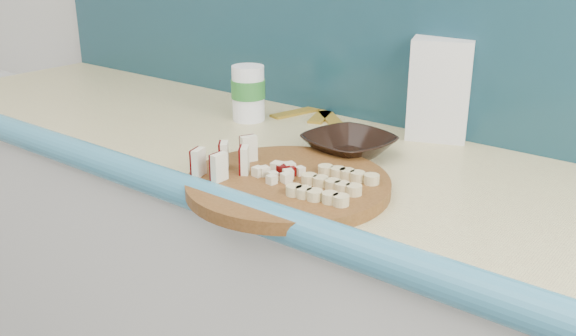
# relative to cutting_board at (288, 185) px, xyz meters

# --- Properties ---
(kitchen_counter) EXTENTS (2.20, 0.63, 0.91)m
(kitchen_counter) POSITION_rel_cutting_board_xyz_m (-0.17, 0.18, -0.46)
(kitchen_counter) COLOR silver
(kitchen_counter) RESTS_ON ground
(backsplash) EXTENTS (2.20, 0.02, 0.50)m
(backsplash) POSITION_rel_cutting_board_xyz_m (-0.17, 0.47, 0.24)
(backsplash) COLOR teal
(backsplash) RESTS_ON kitchen_counter
(cutting_board) EXTENTS (0.40, 0.40, 0.02)m
(cutting_board) POSITION_rel_cutting_board_xyz_m (0.00, 0.00, 0.00)
(cutting_board) COLOR #4C2B10
(cutting_board) RESTS_ON kitchen_counter
(apple_wedges) EXTENTS (0.08, 0.14, 0.05)m
(apple_wedges) POSITION_rel_cutting_board_xyz_m (-0.11, -0.04, 0.04)
(apple_wedges) COLOR beige
(apple_wedges) RESTS_ON cutting_board
(apple_chunks) EXTENTS (0.06, 0.06, 0.02)m
(apple_chunks) POSITION_rel_cutting_board_xyz_m (-0.02, -0.00, 0.02)
(apple_chunks) COLOR beige
(apple_chunks) RESTS_ON cutting_board
(banana_slices) EXTENTS (0.12, 0.14, 0.02)m
(banana_slices) POSITION_rel_cutting_board_xyz_m (0.09, 0.01, 0.02)
(banana_slices) COLOR #D4BE81
(banana_slices) RESTS_ON cutting_board
(brown_bowl) EXTENTS (0.21, 0.21, 0.04)m
(brown_bowl) POSITION_rel_cutting_board_xyz_m (-0.02, 0.22, 0.01)
(brown_bowl) COLOR black
(brown_bowl) RESTS_ON kitchen_counter
(flour_bag) EXTENTS (0.15, 0.13, 0.22)m
(flour_bag) POSITION_rel_cutting_board_xyz_m (0.07, 0.45, 0.10)
(flour_bag) COLOR silver
(flour_bag) RESTS_ON kitchen_counter
(canister) EXTENTS (0.08, 0.08, 0.13)m
(canister) POSITION_rel_cutting_board_xyz_m (-0.35, 0.29, 0.06)
(canister) COLOR white
(canister) RESTS_ON kitchen_counter
(banana_peel) EXTENTS (0.22, 0.18, 0.01)m
(banana_peel) POSITION_rel_cutting_board_xyz_m (-0.24, 0.42, -0.01)
(banana_peel) COLOR #B99023
(banana_peel) RESTS_ON kitchen_counter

